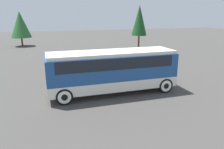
{
  "coord_description": "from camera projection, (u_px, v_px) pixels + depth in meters",
  "views": [
    {
      "loc": [
        -4.59,
        -14.31,
        5.6
      ],
      "look_at": [
        0.0,
        0.0,
        1.37
      ],
      "focal_mm": 35.0,
      "sensor_mm": 36.0,
      "label": 1
    }
  ],
  "objects": [
    {
      "name": "tree_left",
      "position": [
        20.0,
        25.0,
        37.5
      ],
      "size": [
        3.45,
        3.45,
        5.94
      ],
      "color": "brown",
      "rests_on": "ground_plane"
    },
    {
      "name": "tree_center",
      "position": [
        139.0,
        20.0,
        34.79
      ],
      "size": [
        2.45,
        2.45,
        6.87
      ],
      "color": "brown",
      "rests_on": "ground_plane"
    },
    {
      "name": "tour_bus",
      "position": [
        113.0,
        68.0,
        15.52
      ],
      "size": [
        9.13,
        2.66,
        3.05
      ],
      "color": "silver",
      "rests_on": "ground_plane"
    },
    {
      "name": "parked_car_near",
      "position": [
        120.0,
        63.0,
        22.35
      ],
      "size": [
        4.5,
        1.8,
        1.37
      ],
      "color": "#2D5638",
      "rests_on": "ground_plane"
    },
    {
      "name": "ground_plane",
      "position": [
        112.0,
        92.0,
        15.99
      ],
      "size": [
        120.0,
        120.0,
        0.0
      ],
      "primitive_type": "plane",
      "color": "#423F3D"
    },
    {
      "name": "parked_car_mid",
      "position": [
        115.0,
        58.0,
        24.75
      ],
      "size": [
        4.64,
        1.96,
        1.4
      ],
      "color": "maroon",
      "rests_on": "ground_plane"
    }
  ]
}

